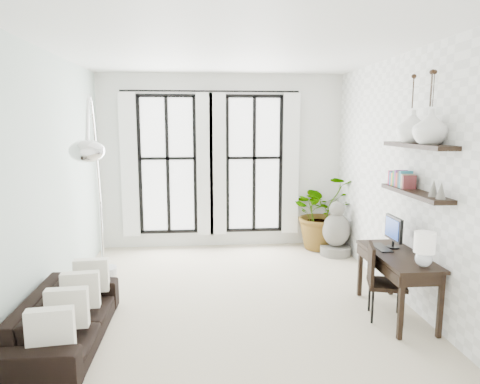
{
  "coord_description": "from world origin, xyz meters",
  "views": [
    {
      "loc": [
        -0.34,
        -5.45,
        2.29
      ],
      "look_at": [
        0.15,
        0.3,
        1.38
      ],
      "focal_mm": 32.0,
      "sensor_mm": 36.0,
      "label": 1
    }
  ],
  "objects": [
    {
      "name": "floor",
      "position": [
        0.0,
        0.0,
        0.0
      ],
      "size": [
        5.0,
        5.0,
        0.0
      ],
      "primitive_type": "plane",
      "color": "beige",
      "rests_on": "ground"
    },
    {
      "name": "ceiling",
      "position": [
        0.0,
        0.0,
        3.2
      ],
      "size": [
        5.0,
        5.0,
        0.0
      ],
      "primitive_type": "plane",
      "color": "white",
      "rests_on": "wall_back"
    },
    {
      "name": "wall_left",
      "position": [
        -2.25,
        0.0,
        1.6
      ],
      "size": [
        0.0,
        5.0,
        5.0
      ],
      "primitive_type": "plane",
      "rotation": [
        1.57,
        0.0,
        1.57
      ],
      "color": "silver",
      "rests_on": "floor"
    },
    {
      "name": "wall_right",
      "position": [
        2.25,
        0.0,
        1.6
      ],
      "size": [
        0.0,
        5.0,
        5.0
      ],
      "primitive_type": "plane",
      "rotation": [
        1.57,
        0.0,
        -1.57
      ],
      "color": "white",
      "rests_on": "floor"
    },
    {
      "name": "wall_back",
      "position": [
        0.0,
        2.5,
        1.6
      ],
      "size": [
        4.5,
        0.0,
        4.5
      ],
      "primitive_type": "plane",
      "rotation": [
        1.57,
        0.0,
        0.0
      ],
      "color": "white",
      "rests_on": "floor"
    },
    {
      "name": "windows",
      "position": [
        -0.2,
        2.43,
        1.56
      ],
      "size": [
        3.26,
        0.13,
        2.65
      ],
      "color": "white",
      "rests_on": "wall_back"
    },
    {
      "name": "wall_shelves",
      "position": [
        2.11,
        -0.68,
        1.73
      ],
      "size": [
        0.25,
        1.3,
        0.6
      ],
      "color": "black",
      "rests_on": "wall_right"
    },
    {
      "name": "sofa",
      "position": [
        -1.8,
        -1.11,
        0.28
      ],
      "size": [
        0.75,
        1.9,
        0.55
      ],
      "primitive_type": "imported",
      "rotation": [
        0.0,
        0.0,
        1.58
      ],
      "color": "black",
      "rests_on": "floor"
    },
    {
      "name": "throw_pillows",
      "position": [
        -1.7,
        -1.11,
        0.5
      ],
      "size": [
        0.4,
        1.52,
        0.4
      ],
      "color": "white",
      "rests_on": "sofa"
    },
    {
      "name": "plant",
      "position": [
        1.85,
        2.15,
        0.69
      ],
      "size": [
        1.48,
        1.36,
        1.39
      ],
      "primitive_type": "imported",
      "rotation": [
        0.0,
        0.0,
        0.25
      ],
      "color": "#2D7228",
      "rests_on": "floor"
    },
    {
      "name": "desk",
      "position": [
        1.95,
        -0.77,
        0.72
      ],
      "size": [
        0.55,
        1.3,
        1.16
      ],
      "color": "black",
      "rests_on": "floor"
    },
    {
      "name": "desk_chair",
      "position": [
        1.72,
        -0.77,
        0.51
      ],
      "size": [
        0.52,
        0.52,
        0.89
      ],
      "rotation": [
        0.0,
        0.0,
        -0.28
      ],
      "color": "black",
      "rests_on": "floor"
    },
    {
      "name": "arc_lamp",
      "position": [
        -1.7,
        -0.02,
        2.05
      ],
      "size": [
        0.77,
        2.45,
        2.63
      ],
      "color": "silver",
      "rests_on": "floor"
    },
    {
      "name": "buddha",
      "position": [
        1.97,
        1.7,
        0.41
      ],
      "size": [
        0.54,
        0.54,
        0.97
      ],
      "color": "slate",
      "rests_on": "floor"
    },
    {
      "name": "vase_a",
      "position": [
        2.11,
        -0.97,
        2.27
      ],
      "size": [
        0.37,
        0.37,
        0.38
      ],
      "primitive_type": "imported",
      "color": "white",
      "rests_on": "shelf_upper"
    },
    {
      "name": "vase_b",
      "position": [
        2.11,
        -0.57,
        2.27
      ],
      "size": [
        0.37,
        0.37,
        0.38
      ],
      "primitive_type": "imported",
      "color": "white",
      "rests_on": "shelf_upper"
    }
  ]
}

